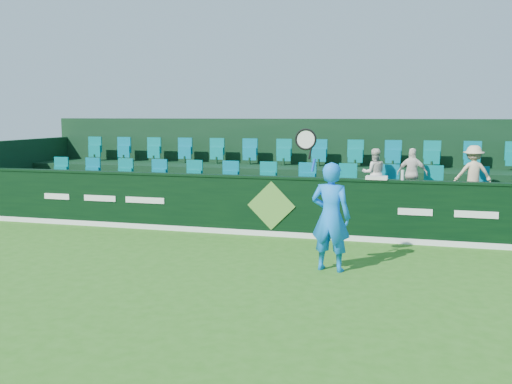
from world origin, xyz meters
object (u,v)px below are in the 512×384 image
(towel, at_px, (377,178))
(tennis_player, at_px, (330,216))
(spectator_left, at_px, (374,173))
(drinks_bottle, at_px, (403,175))
(spectator_right, at_px, (473,173))
(spectator_middle, at_px, (412,174))

(towel, bearing_deg, tennis_player, -103.65)
(spectator_left, xyz_separation_m, drinks_bottle, (0.66, -1.12, 0.09))
(spectator_left, xyz_separation_m, spectator_right, (2.16, 0.00, 0.05))
(towel, bearing_deg, spectator_left, 96.55)
(tennis_player, height_order, towel, tennis_player)
(tennis_player, xyz_separation_m, spectator_middle, (1.35, 3.68, 0.41))
(spectator_right, bearing_deg, towel, 20.51)
(tennis_player, distance_m, towel, 2.67)
(spectator_middle, bearing_deg, towel, 65.77)
(drinks_bottle, bearing_deg, tennis_player, -114.25)
(spectator_left, relative_size, drinks_bottle, 5.31)
(tennis_player, xyz_separation_m, towel, (0.62, 2.56, 0.42))
(spectator_middle, bearing_deg, tennis_player, 78.69)
(spectator_middle, relative_size, drinks_bottle, 5.41)
(spectator_left, height_order, towel, spectator_left)
(tennis_player, bearing_deg, towel, 76.35)
(spectator_left, distance_m, drinks_bottle, 1.30)
(spectator_right, xyz_separation_m, drinks_bottle, (-1.50, -1.12, 0.04))
(spectator_left, bearing_deg, towel, 82.64)
(tennis_player, relative_size, towel, 5.56)
(spectator_middle, bearing_deg, spectator_left, 8.85)
(spectator_middle, height_order, towel, spectator_middle)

